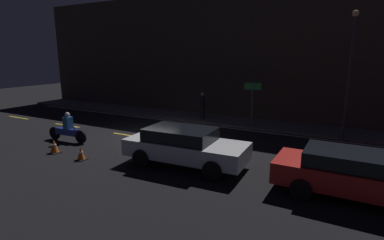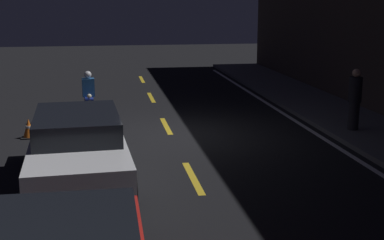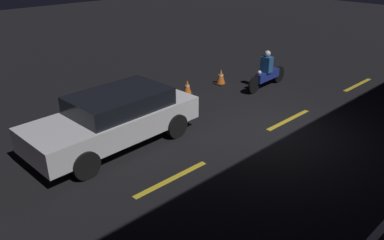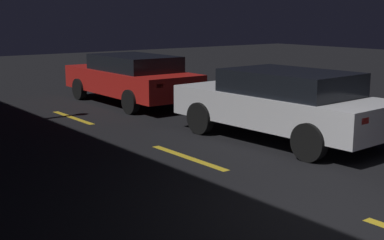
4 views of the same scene
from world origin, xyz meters
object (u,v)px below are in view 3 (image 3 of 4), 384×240
motorcycle (267,73)px  traffic_cone_near (221,77)px  traffic_cone_mid (187,87)px  sedan_white (115,117)px

motorcycle → traffic_cone_near: 1.69m
motorcycle → traffic_cone_mid: motorcycle is taller
traffic_cone_mid → motorcycle: bearing=149.7°
traffic_cone_mid → sedan_white: bearing=20.6°
motorcycle → sedan_white: bearing=-4.4°
traffic_cone_near → traffic_cone_mid: traffic_cone_near is taller
sedan_white → traffic_cone_mid: 4.02m
motorcycle → traffic_cone_mid: size_ratio=4.38×
sedan_white → traffic_cone_near: size_ratio=7.89×
motorcycle → traffic_cone_mid: (2.52, -1.47, -0.31)m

